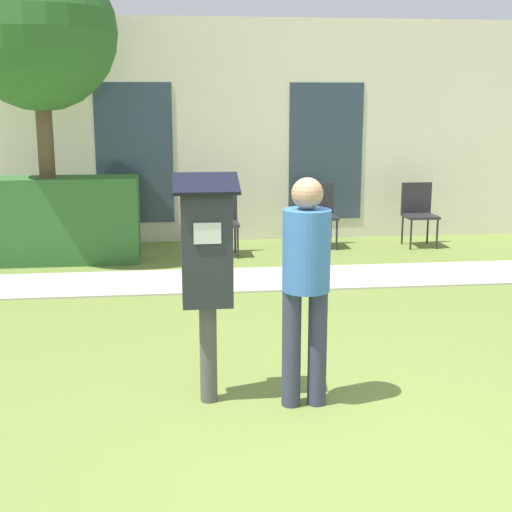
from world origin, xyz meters
name	(u,v)px	position (x,y,z in m)	size (l,w,h in m)	color
ground_plane	(319,438)	(0.00, 0.00, 0.00)	(40.00, 40.00, 0.00)	olive
sidewalk	(250,279)	(0.00, 3.99, 0.01)	(12.00, 1.10, 0.02)	#B7B2A8
building_facade	(231,132)	(0.00, 6.53, 1.60)	(10.00, 0.26, 3.20)	beige
parking_meter	(207,260)	(-0.65, 0.65, 1.02)	(0.44, 0.31, 1.59)	#4C4C4C
person_standing	(306,275)	(0.00, 0.51, 0.93)	(0.32, 0.32, 1.58)	#333851
outdoor_chair_left	(222,216)	(-0.22, 5.43, 0.53)	(0.44, 0.44, 0.90)	#262628
outdoor_chair_middle	(320,210)	(1.20, 5.80, 0.53)	(0.44, 0.44, 0.90)	#262628
outdoor_chair_right	(418,209)	(2.62, 5.71, 0.53)	(0.44, 0.44, 0.90)	#262628
hedge_row	(53,220)	(-2.40, 5.21, 0.55)	(2.18, 0.60, 1.10)	#33662D
tree	(39,34)	(-2.43, 5.22, 2.84)	(1.90, 1.90, 3.82)	brown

